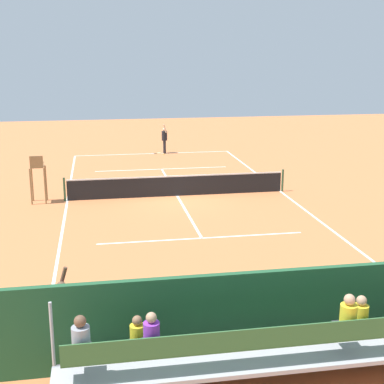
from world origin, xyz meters
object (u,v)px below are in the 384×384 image
(bleacher_stand, at_px, (296,347))
(line_judge, at_px, (63,309))
(tennis_player, at_px, (164,138))
(umpire_chair, at_px, (38,174))
(tennis_racket, at_px, (158,153))
(tennis_ball_near, at_px, (164,154))
(equipment_bag, at_px, (329,328))
(tennis_net, at_px, (177,185))

(bleacher_stand, height_order, line_judge, bleacher_stand)
(tennis_player, bearing_deg, umpire_chair, 57.83)
(bleacher_stand, relative_size, tennis_racket, 16.09)
(tennis_racket, bearing_deg, tennis_player, 176.44)
(bleacher_stand, xyz_separation_m, line_judge, (4.55, -2.35, 0.04))
(tennis_ball_near, bearing_deg, tennis_player, -102.60)
(umpire_chair, height_order, equipment_bag, umpire_chair)
(tennis_player, distance_m, tennis_ball_near, 1.11)
(tennis_player, relative_size, line_judge, 1.00)
(umpire_chair, distance_m, tennis_player, 13.13)
(umpire_chair, relative_size, tennis_racket, 3.80)
(tennis_net, bearing_deg, umpire_chair, 0.98)
(tennis_racket, relative_size, tennis_ball_near, 8.53)
(tennis_net, xyz_separation_m, tennis_ball_near, (-0.68, -10.50, -0.47))
(tennis_player, distance_m, tennis_racket, 1.08)
(umpire_chair, relative_size, line_judge, 1.11)
(umpire_chair, distance_m, line_judge, 13.05)
(bleacher_stand, xyz_separation_m, tennis_ball_near, (-0.61, -25.89, -0.95))
(tennis_player, bearing_deg, tennis_net, 85.90)
(tennis_net, bearing_deg, line_judge, 71.02)
(bleacher_stand, relative_size, tennis_player, 4.70)
(bleacher_stand, xyz_separation_m, tennis_racket, (-0.32, -26.42, -0.96))
(bleacher_stand, xyz_separation_m, equipment_bag, (-1.60, -1.99, -0.80))
(bleacher_stand, distance_m, umpire_chair, 16.52)
(tennis_net, distance_m, umpire_chair, 6.25)
(bleacher_stand, bearing_deg, tennis_net, -89.76)
(umpire_chair, bearing_deg, tennis_racket, -120.59)
(umpire_chair, height_order, tennis_player, umpire_chair)
(tennis_net, bearing_deg, bleacher_stand, 90.24)
(tennis_net, relative_size, bleacher_stand, 1.14)
(tennis_net, relative_size, umpire_chair, 4.81)
(tennis_ball_near, height_order, line_judge, line_judge)
(bleacher_stand, xyz_separation_m, tennis_player, (-0.72, -26.40, 0.04))
(umpire_chair, bearing_deg, tennis_net, -179.02)
(umpire_chair, xyz_separation_m, line_judge, (-1.71, 12.94, -0.30))
(tennis_racket, bearing_deg, bleacher_stand, 89.31)
(tennis_net, distance_m, line_judge, 13.80)
(bleacher_stand, bearing_deg, equipment_bag, -128.73)
(tennis_net, distance_m, bleacher_stand, 15.40)
(tennis_player, bearing_deg, tennis_racket, -3.56)
(tennis_net, distance_m, equipment_bag, 13.51)
(tennis_net, bearing_deg, tennis_racket, -91.98)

